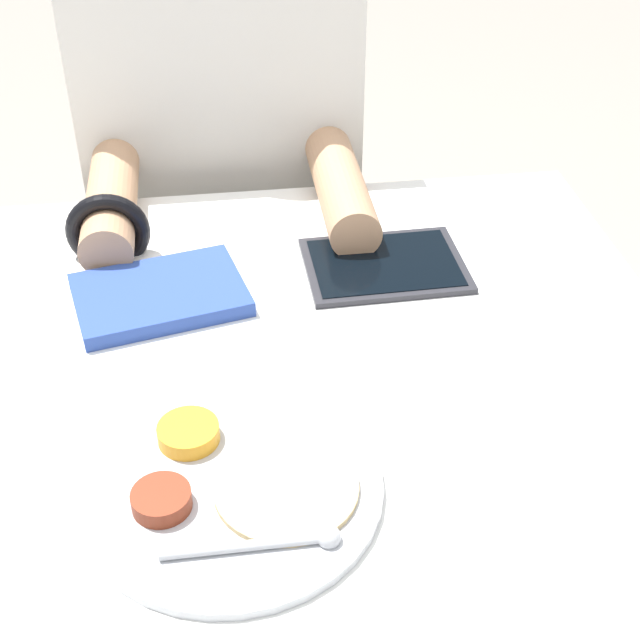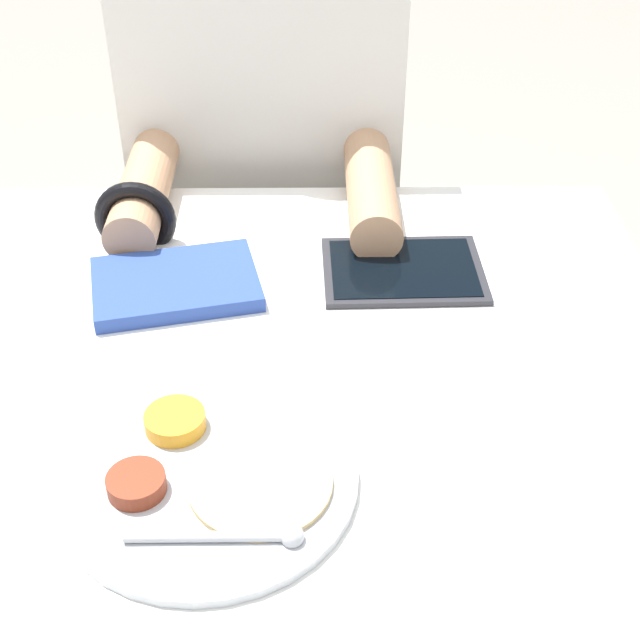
% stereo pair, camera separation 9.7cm
% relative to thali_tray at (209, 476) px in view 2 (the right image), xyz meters
% --- Properties ---
extents(dining_table, '(1.02, 0.87, 0.72)m').
position_rel_thali_tray_xyz_m(dining_table, '(0.02, 0.16, -0.37)').
color(dining_table, silver).
rests_on(dining_table, ground_plane).
extents(thali_tray, '(0.29, 0.29, 0.03)m').
position_rel_thali_tray_xyz_m(thali_tray, '(0.00, 0.00, 0.00)').
color(thali_tray, '#B7BABF').
rests_on(thali_tray, dining_table).
extents(red_notebook, '(0.23, 0.18, 0.02)m').
position_rel_thali_tray_xyz_m(red_notebook, '(-0.07, 0.32, 0.00)').
color(red_notebook, silver).
rests_on(red_notebook, dining_table).
extents(tablet_device, '(0.21, 0.16, 0.01)m').
position_rel_thali_tray_xyz_m(tablet_device, '(0.22, 0.36, -0.00)').
color(tablet_device, '#28282D').
rests_on(tablet_device, dining_table).
extents(person_diner, '(0.43, 0.47, 1.20)m').
position_rel_thali_tray_xyz_m(person_diner, '(0.02, 0.74, -0.17)').
color(person_diner, black).
rests_on(person_diner, ground_plane).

